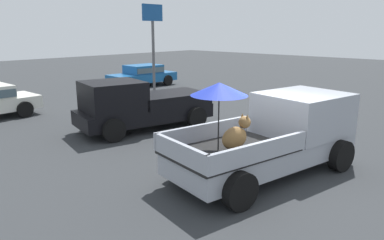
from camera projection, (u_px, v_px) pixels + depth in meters
name	position (u px, v px, depth m)	size (l,w,h in m)	color
ground_plane	(263.00, 174.00, 9.09)	(80.00, 80.00, 0.00)	#2D3033
pickup_truck_main	(277.00, 134.00, 9.10)	(5.31, 3.00, 2.40)	black
pickup_truck_red	(140.00, 105.00, 13.01)	(5.08, 3.00, 1.80)	black
parked_sedan_near	(143.00, 74.00, 23.11)	(4.42, 2.22, 1.33)	black
motel_sign	(153.00, 31.00, 20.50)	(1.40, 0.16, 4.86)	#59595B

